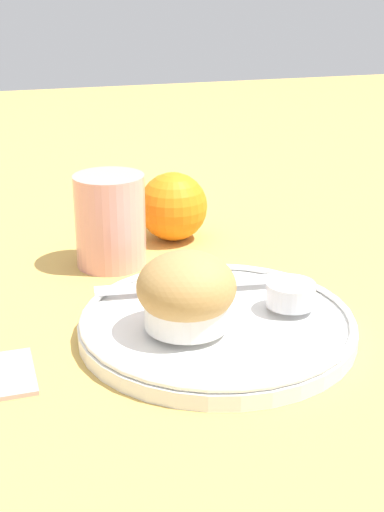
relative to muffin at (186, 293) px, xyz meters
name	(u,v)px	position (x,y,z in m)	size (l,w,h in m)	color
ground_plane	(213,319)	(0.04, 0.04, -0.05)	(3.00, 3.00, 0.00)	tan
plate	(217,324)	(0.03, 0.01, -0.04)	(0.24, 0.24, 0.02)	white
muffin	(186,293)	(0.00, 0.00, 0.00)	(0.08, 0.08, 0.07)	silver
cream_ramekin	(291,293)	(0.10, 0.01, -0.02)	(0.04, 0.04, 0.02)	silver
berry_pair	(180,292)	(0.01, 0.05, -0.02)	(0.02, 0.01, 0.01)	maroon
butter_knife	(189,285)	(0.03, 0.08, -0.03)	(0.18, 0.04, 0.00)	silver
orange_fruit	(173,207)	(0.06, 0.26, -0.01)	(0.08, 0.08, 0.08)	orange
juice_glass	(110,221)	(-0.02, 0.20, 0.00)	(0.08, 0.08, 0.10)	#E5998C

